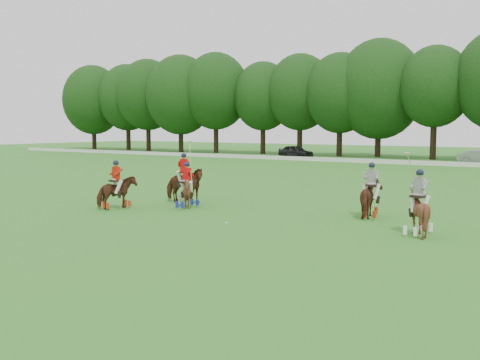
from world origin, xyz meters
The scene contains 10 objects.
ground centered at (0.00, 0.00, 0.00)m, with size 180.00×180.00×0.00m, color #327321.
tree_line centered at (0.26, 48.05, 8.23)m, with size 117.98×14.32×14.75m.
boundary_rail centered at (0.00, 38.00, 0.22)m, with size 120.00×0.10×0.44m, color white.
car_left centered at (-14.73, 42.50, 0.77)m, with size 1.81×4.50×1.53m, color black.
polo_red_a centered at (-3.08, 1.85, 0.79)m, with size 1.27×1.92×2.21m.
polo_red_b centered at (-1.65, 4.92, 0.90)m, with size 2.30×2.26×2.99m.
polo_red_c centered at (-0.51, 3.71, 0.75)m, with size 1.19×1.32×2.13m.
polo_stripe_a centered at (7.35, 5.87, 0.81)m, with size 1.30×1.99×2.27m.
polo_stripe_b centered at (9.93, 3.29, 0.81)m, with size 1.51×1.63×2.81m.
polo_ball centered at (3.22, 1.42, 0.04)m, with size 0.09×0.09×0.09m, color white.
Camera 1 is at (14.62, -15.22, 3.70)m, focal length 40.00 mm.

